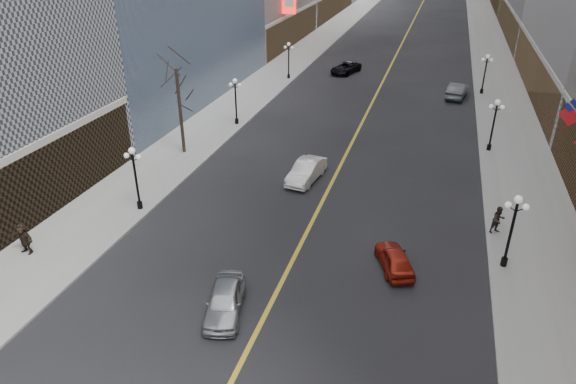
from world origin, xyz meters
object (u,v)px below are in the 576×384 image
Objects in this scene: car_nb_near at (225,301)px; streetlamp_east_2 at (494,120)px; car_sb_mid at (394,259)px; streetlamp_west_1 at (135,172)px; streetlamp_west_3 at (289,57)px; car_sb_far at (457,90)px; car_nb_far at (346,68)px; streetlamp_west_2 at (236,97)px; car_nb_mid at (306,171)px; streetlamp_east_3 at (485,70)px; streetlamp_east_1 at (513,224)px.

streetlamp_east_2 is at bearing 48.07° from car_nb_near.
car_sb_mid is (-6.03, -19.91, -2.25)m from streetlamp_east_2.
streetlamp_west_1 is 1.00× the size of streetlamp_west_3.
streetlamp_west_1 reaches higher than car_sb_far.
streetlamp_west_1 is 0.86× the size of car_sb_far.
car_nb_far is at bearing 79.76° from car_nb_near.
streetlamp_west_2 is 24.12m from car_nb_far.
car_nb_mid is at bearing 75.88° from car_nb_near.
streetlamp_east_2 reaches higher than car_nb_near.
streetlamp_east_3 is 43.05m from streetlamp_west_1.
streetlamp_west_1 is 0.86× the size of car_nb_far.
streetlamp_east_3 is 4.07m from car_sb_far.
streetlamp_east_2 is at bearing 0.00° from streetlamp_west_2.
car_nb_mid is 0.91× the size of car_nb_far.
streetlamp_east_2 is at bearing -129.14° from car_sb_mid.
car_nb_mid is (9.80, 7.86, -2.11)m from streetlamp_west_1.
car_nb_near is 1.14× the size of car_sb_mid.
streetlamp_west_2 is at bearing 142.67° from streetlamp_east_1.
streetlamp_east_1 is at bearing -21.83° from car_nb_mid.
car_nb_mid is (-13.80, -10.14, -2.11)m from streetlamp_east_2.
streetlamp_west_3 reaches higher than car_sb_mid.
streetlamp_east_1 is 44.62m from car_nb_far.
car_nb_far is (-17.14, 23.13, -2.17)m from streetlamp_east_2.
streetlamp_east_1 is 1.00× the size of streetlamp_east_3.
streetlamp_west_2 is 26.24m from car_sb_far.
car_nb_far is (-17.14, 5.13, -2.17)m from streetlamp_east_3.
car_sb_far is at bearing -5.85° from streetlamp_west_3.
car_sb_mid is 35.92m from car_sb_far.
car_nb_near is at bearing 16.53° from car_sb_mid.
car_sb_mid is (7.77, -9.77, -0.13)m from car_nb_mid.
streetlamp_east_3 reaches higher than car_nb_near.
car_nb_far is at bearing 74.41° from streetlamp_west_2.
car_sb_far reaches higher than car_nb_near.
streetlamp_east_2 is 0.86× the size of car_nb_far.
streetlamp_east_1 is 18.00m from streetlamp_east_2.
streetlamp_east_3 is 1.03× the size of car_nb_near.
streetlamp_east_1 is 1.00× the size of streetlamp_east_2.
car_nb_mid is at bearing -70.80° from streetlamp_west_3.
car_nb_near is at bearing -107.35° from streetlamp_east_3.
car_nb_near is 43.44m from car_sb_far.
streetlamp_east_1 is at bearing -49.26° from car_nb_far.
streetlamp_east_2 is 18.00m from streetlamp_east_3.
streetlamp_east_3 is at bearing 90.00° from streetlamp_east_2.
streetlamp_east_1 is 6.71m from car_sb_mid.
streetlamp_east_2 is 28.88m from car_nb_far.
streetlamp_east_3 reaches higher than car_sb_far.
streetlamp_east_1 is at bearing 0.00° from streetlamp_west_1.
streetlamp_west_1 is at bearing -90.00° from streetlamp_west_3.
streetlamp_east_2 is at bearing 90.00° from streetlamp_east_1.
streetlamp_west_3 reaches higher than car_sb_far.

